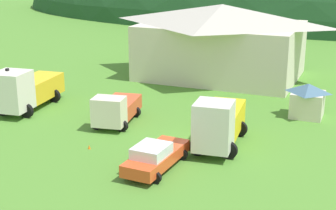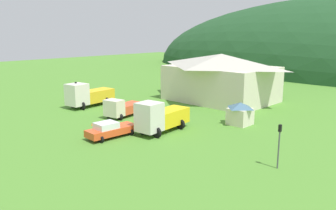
% 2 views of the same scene
% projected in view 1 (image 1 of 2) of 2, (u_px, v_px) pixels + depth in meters
% --- Properties ---
extents(ground_plane, '(200.00, 200.00, 0.00)m').
position_uv_depth(ground_plane, '(194.00, 143.00, 33.28)').
color(ground_plane, '#4C842D').
extents(forested_hill_backdrop, '(131.11, 60.00, 39.94)m').
position_uv_depth(forested_hill_backdrop, '(322.00, 16.00, 99.15)').
color(forested_hill_backdrop, '#1E4723').
rests_on(forested_hill_backdrop, ground).
extents(depot_building, '(16.28, 12.04, 7.21)m').
position_uv_depth(depot_building, '(221.00, 40.00, 50.07)').
color(depot_building, beige).
rests_on(depot_building, ground).
extents(play_shed_cream, '(2.56, 2.59, 2.61)m').
position_uv_depth(play_shed_cream, '(308.00, 100.00, 38.23)').
color(play_shed_cream, beige).
rests_on(play_shed_cream, ground).
extents(heavy_rig_striped, '(3.70, 7.43, 3.51)m').
position_uv_depth(heavy_rig_striped, '(25.00, 89.00, 39.75)').
color(heavy_rig_striped, silver).
rests_on(heavy_rig_striped, ground).
extents(light_truck_cream, '(3.23, 5.76, 2.41)m').
position_uv_depth(light_truck_cream, '(116.00, 109.00, 36.64)').
color(light_truck_cream, beige).
rests_on(light_truck_cream, ground).
extents(flatbed_truck_yellow, '(3.45, 6.95, 3.51)m').
position_uv_depth(flatbed_truck_yellow, '(219.00, 122.00, 32.09)').
color(flatbed_truck_yellow, silver).
rests_on(flatbed_truck_yellow, ground).
extents(service_pickup_orange, '(2.53, 5.40, 1.66)m').
position_uv_depth(service_pickup_orange, '(155.00, 156.00, 29.02)').
color(service_pickup_orange, '#E44D23').
rests_on(service_pickup_orange, ground).
extents(traffic_light_west, '(0.20, 0.32, 3.71)m').
position_uv_depth(traffic_light_west, '(9.00, 86.00, 38.29)').
color(traffic_light_west, '#4C4C51').
rests_on(traffic_light_west, ground).
extents(traffic_cone_near_pickup, '(0.36, 0.36, 0.57)m').
position_uv_depth(traffic_cone_near_pickup, '(89.00, 149.00, 32.30)').
color(traffic_cone_near_pickup, orange).
rests_on(traffic_cone_near_pickup, ground).
extents(traffic_cone_mid_row, '(0.36, 0.36, 0.50)m').
position_uv_depth(traffic_cone_mid_row, '(233.00, 128.00, 36.10)').
color(traffic_cone_mid_row, orange).
rests_on(traffic_cone_mid_row, ground).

